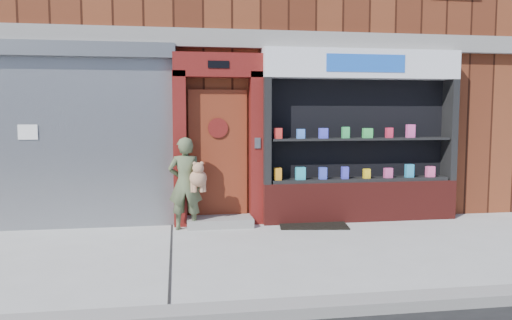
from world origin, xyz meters
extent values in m
plane|color=#9E9E99|center=(0.00, 0.00, 0.00)|extent=(80.00, 80.00, 0.00)
cube|color=gray|center=(0.00, -2.15, 0.06)|extent=(60.00, 0.30, 0.12)
cube|color=#4D2011|center=(0.00, 6.00, 4.00)|extent=(12.00, 8.00, 8.00)
cube|color=gray|center=(0.00, 1.92, 3.15)|extent=(12.00, 0.16, 0.30)
cube|color=gray|center=(-3.00, 1.94, 1.40)|extent=(3.00, 0.10, 2.80)
cube|color=slate|center=(-3.00, 1.88, 2.92)|extent=(3.10, 0.30, 0.24)
cube|color=white|center=(-3.80, 1.88, 1.60)|extent=(0.30, 0.01, 0.24)
cube|color=#59110F|center=(-1.40, 1.86, 1.30)|extent=(0.22, 0.28, 2.60)
cube|color=#59110F|center=(-0.10, 1.86, 1.30)|extent=(0.22, 0.28, 2.60)
cube|color=#59110F|center=(-0.75, 1.86, 2.70)|extent=(1.50, 0.28, 0.40)
cube|color=black|center=(-0.75, 1.71, 2.70)|extent=(0.35, 0.01, 0.12)
cube|color=maroon|center=(-0.75, 1.97, 1.20)|extent=(1.00, 0.06, 2.20)
cylinder|color=black|center=(-0.75, 1.93, 1.65)|extent=(0.28, 0.02, 0.28)
cylinder|color=#59110F|center=(-0.75, 1.92, 1.65)|extent=(0.34, 0.02, 0.34)
cube|color=gray|center=(-0.75, 1.70, 0.07)|extent=(1.10, 0.55, 0.15)
cube|color=slate|center=(-0.10, 1.71, 1.40)|extent=(0.10, 0.02, 0.18)
cube|color=maroon|center=(1.75, 1.80, 0.35)|extent=(3.50, 0.40, 0.70)
cube|color=black|center=(0.06, 1.80, 1.60)|extent=(0.12, 0.40, 1.80)
cube|color=black|center=(3.44, 1.80, 1.60)|extent=(0.12, 0.40, 1.80)
cube|color=black|center=(1.75, 1.99, 1.60)|extent=(3.30, 0.03, 1.80)
cube|color=black|center=(1.75, 1.80, 0.73)|extent=(3.20, 0.36, 0.06)
cube|color=black|center=(1.75, 1.80, 1.45)|extent=(3.20, 0.36, 0.04)
cube|color=white|center=(1.75, 1.80, 2.75)|extent=(3.50, 0.40, 0.50)
cube|color=#184DB5|center=(1.75, 1.59, 2.75)|extent=(1.40, 0.01, 0.30)
cube|color=orange|center=(0.25, 1.72, 0.86)|extent=(0.13, 0.09, 0.21)
cube|color=#27A9C4|center=(0.65, 1.72, 0.87)|extent=(0.16, 0.09, 0.22)
cube|color=blue|center=(1.05, 1.72, 0.86)|extent=(0.13, 0.09, 0.21)
cube|color=#3F3FD6|center=(1.45, 1.72, 0.86)|extent=(0.11, 0.09, 0.21)
cube|color=yellow|center=(1.85, 1.72, 0.84)|extent=(0.11, 0.09, 0.17)
cube|color=#CE4486|center=(2.25, 1.72, 0.85)|extent=(0.14, 0.09, 0.17)
cube|color=#268FBF|center=(2.65, 1.72, 0.88)|extent=(0.14, 0.09, 0.23)
cube|color=#EE4F90|center=(3.05, 1.72, 0.86)|extent=(0.15, 0.09, 0.19)
cube|color=red|center=(0.25, 1.72, 1.56)|extent=(0.14, 0.09, 0.18)
cube|color=#457EEA|center=(0.65, 1.72, 1.55)|extent=(0.13, 0.09, 0.16)
cube|color=#444AE9|center=(1.05, 1.72, 1.56)|extent=(0.15, 0.09, 0.18)
cube|color=green|center=(1.45, 1.72, 1.57)|extent=(0.12, 0.09, 0.19)
cube|color=green|center=(1.85, 1.72, 1.55)|extent=(0.17, 0.09, 0.17)
cube|color=#D52545|center=(2.25, 1.72, 1.56)|extent=(0.11, 0.09, 0.18)
cube|color=#E24B99|center=(2.65, 1.72, 1.59)|extent=(0.14, 0.09, 0.23)
imported|color=#4D5A3B|center=(-1.32, 1.55, 0.76)|extent=(0.59, 0.42, 1.52)
sphere|color=#9F704F|center=(-1.11, 1.43, 0.86)|extent=(0.28, 0.28, 0.28)
sphere|color=#9F704F|center=(-1.11, 1.39, 1.02)|extent=(0.19, 0.19, 0.19)
sphere|color=#9F704F|center=(-1.17, 1.39, 1.10)|extent=(0.07, 0.07, 0.07)
sphere|color=#9F704F|center=(-1.06, 1.39, 1.10)|extent=(0.07, 0.07, 0.07)
cylinder|color=#9F704F|center=(-1.21, 1.43, 0.72)|extent=(0.07, 0.07, 0.17)
cylinder|color=#9F704F|center=(-1.02, 1.43, 0.72)|extent=(0.07, 0.07, 0.17)
cylinder|color=#9F704F|center=(-1.17, 1.42, 0.72)|extent=(0.07, 0.07, 0.17)
cylinder|color=#9F704F|center=(-1.06, 1.42, 0.72)|extent=(0.07, 0.07, 0.17)
cube|color=black|center=(0.83, 1.55, 0.01)|extent=(1.24, 0.95, 0.03)
camera|label=1|loc=(-1.45, -6.58, 1.89)|focal=35.00mm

